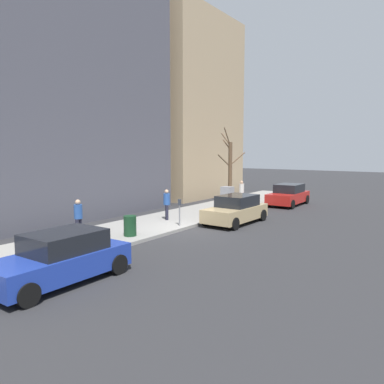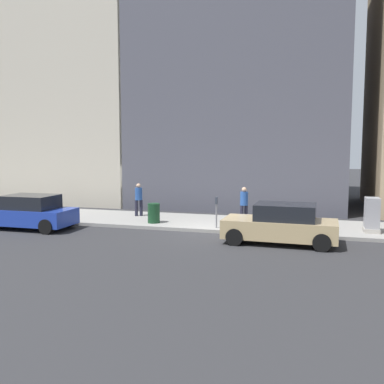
% 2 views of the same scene
% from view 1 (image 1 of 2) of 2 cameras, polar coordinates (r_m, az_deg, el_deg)
% --- Properties ---
extents(ground_plane, '(120.00, 120.00, 0.00)m').
position_cam_1_polar(ground_plane, '(18.62, -1.02, -5.82)').
color(ground_plane, '#2B2B2D').
extents(sidewalk, '(4.00, 36.00, 0.15)m').
position_cam_1_polar(sidewalk, '(19.82, -5.72, -4.88)').
color(sidewalk, gray).
rests_on(sidewalk, ground).
extents(parked_car_red, '(1.95, 4.21, 1.52)m').
position_cam_1_polar(parked_car_red, '(27.75, 14.47, -0.45)').
color(parked_car_red, red).
rests_on(parked_car_red, ground).
extents(parked_car_tan, '(2.03, 4.25, 1.52)m').
position_cam_1_polar(parked_car_tan, '(20.36, 6.71, -2.71)').
color(parked_car_tan, tan).
rests_on(parked_car_tan, ground).
extents(parked_car_blue, '(1.92, 4.20, 1.52)m').
position_cam_1_polar(parked_car_blue, '(11.96, -19.36, -9.50)').
color(parked_car_blue, '#1E389E').
rests_on(parked_car_blue, ground).
extents(parking_meter, '(0.14, 0.10, 1.35)m').
position_cam_1_polar(parking_meter, '(18.80, -1.91, -2.67)').
color(parking_meter, slate).
rests_on(parking_meter, sidewalk).
extents(utility_box, '(0.83, 0.61, 1.43)m').
position_cam_1_polar(utility_box, '(24.55, 5.40, -0.88)').
color(utility_box, '#A8A399').
rests_on(utility_box, sidewalk).
extents(bare_tree, '(1.41, 2.70, 5.40)m').
position_cam_1_polar(bare_tree, '(27.36, 5.81, 3.40)').
color(bare_tree, brown).
rests_on(bare_tree, sidewalk).
extents(trash_bin, '(0.56, 0.56, 0.90)m').
position_cam_1_polar(trash_bin, '(16.86, -9.43, -5.11)').
color(trash_bin, '#14381E').
rests_on(trash_bin, sidewalk).
extents(pedestrian_near_meter, '(0.36, 0.40, 1.66)m').
position_cam_1_polar(pedestrian_near_meter, '(26.57, 7.55, 0.16)').
color(pedestrian_near_meter, '#1E1E2D').
rests_on(pedestrian_near_meter, sidewalk).
extents(pedestrian_midblock, '(0.36, 0.36, 1.66)m').
position_cam_1_polar(pedestrian_midblock, '(20.48, -3.87, -1.63)').
color(pedestrian_midblock, '#1E1E2D').
rests_on(pedestrian_midblock, sidewalk).
extents(pedestrian_far_corner, '(0.36, 0.38, 1.66)m').
position_cam_1_polar(pedestrian_far_corner, '(17.05, -16.94, -3.52)').
color(pedestrian_far_corner, '#1E1E2D').
rests_on(pedestrian_far_corner, sidewalk).
extents(office_tower_left, '(9.47, 9.47, 15.16)m').
position_cam_1_polar(office_tower_left, '(34.18, -3.13, 12.48)').
color(office_tower_left, tan).
rests_on(office_tower_left, ground).
extents(office_block_center, '(12.65, 12.65, 17.01)m').
position_cam_1_polar(office_block_center, '(27.04, -23.28, 15.60)').
color(office_block_center, '#4C4C56').
rests_on(office_block_center, ground).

